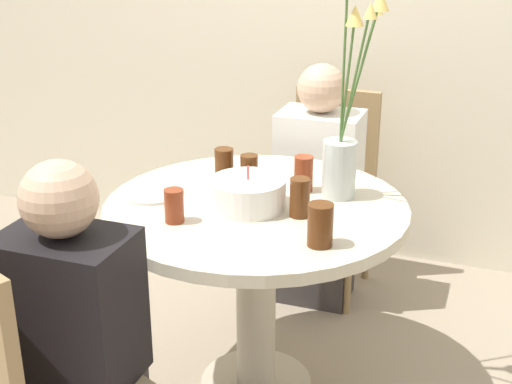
% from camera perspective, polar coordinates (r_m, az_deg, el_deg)
% --- Properties ---
extents(dining_table, '(1.00, 1.00, 0.73)m').
position_cam_1_polar(dining_table, '(2.40, 0.00, -4.30)').
color(dining_table, beige).
rests_on(dining_table, ground_plane).
extents(chair_near_front, '(0.41, 0.41, 0.89)m').
position_cam_1_polar(chair_near_front, '(3.20, 5.84, 0.91)').
color(chair_near_front, '#9E896B').
rests_on(chair_near_front, ground_plane).
extents(chair_right_flank, '(0.53, 0.53, 0.89)m').
position_cam_1_polar(chair_right_flank, '(1.98, -18.19, -14.10)').
color(chair_right_flank, '#9E896B').
rests_on(chair_right_flank, ground_plane).
extents(birthday_cake, '(0.24, 0.24, 0.14)m').
position_cam_1_polar(birthday_cake, '(2.29, -0.64, -0.12)').
color(birthday_cake, white).
rests_on(birthday_cake, dining_table).
extents(flower_vase, '(0.19, 0.28, 0.71)m').
position_cam_1_polar(flower_vase, '(2.33, 7.08, 4.35)').
color(flower_vase, silver).
rests_on(flower_vase, dining_table).
extents(side_plate, '(0.21, 0.21, 0.01)m').
position_cam_1_polar(side_plate, '(2.44, -8.30, -0.07)').
color(side_plate, silver).
rests_on(side_plate, dining_table).
extents(drink_glass_0, '(0.07, 0.07, 0.13)m').
position_cam_1_polar(drink_glass_0, '(2.49, -2.57, 2.09)').
color(drink_glass_0, '#51280F').
rests_on(drink_glass_0, dining_table).
extents(drink_glass_1, '(0.06, 0.06, 0.13)m').
position_cam_1_polar(drink_glass_1, '(2.22, 3.52, -0.44)').
color(drink_glass_1, '#51280F').
rests_on(drink_glass_1, dining_table).
extents(drink_glass_2, '(0.06, 0.06, 0.11)m').
position_cam_1_polar(drink_glass_2, '(2.20, -6.57, -1.10)').
color(drink_glass_2, maroon).
rests_on(drink_glass_2, dining_table).
extents(drink_glass_3, '(0.07, 0.07, 0.13)m').
position_cam_1_polar(drink_glass_3, '(2.03, 5.16, -2.64)').
color(drink_glass_3, '#51280F').
rests_on(drink_glass_3, dining_table).
extents(drink_glass_4, '(0.06, 0.06, 0.12)m').
position_cam_1_polar(drink_glass_4, '(2.46, -0.55, 1.67)').
color(drink_glass_4, '#51280F').
rests_on(drink_glass_4, dining_table).
extents(drink_glass_5, '(0.06, 0.06, 0.12)m').
position_cam_1_polar(drink_glass_5, '(2.43, 3.82, 1.46)').
color(drink_glass_5, maroon).
rests_on(drink_glass_5, dining_table).
extents(person_woman, '(0.34, 0.24, 1.05)m').
position_cam_1_polar(person_woman, '(3.05, 4.99, -0.17)').
color(person_woman, '#383333').
rests_on(person_woman, ground_plane).
extents(person_guest, '(0.34, 0.24, 1.05)m').
position_cam_1_polar(person_guest, '(2.05, -14.21, -12.56)').
color(person_guest, '#383333').
rests_on(person_guest, ground_plane).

